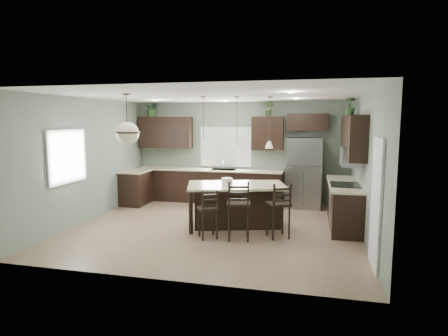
% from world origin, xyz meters
% --- Properties ---
extents(ground, '(6.00, 6.00, 0.00)m').
position_xyz_m(ground, '(0.00, 0.00, 0.00)').
color(ground, '#9E8466').
rests_on(ground, ground).
extents(pantry_door, '(0.04, 0.82, 2.04)m').
position_xyz_m(pantry_door, '(2.98, -1.55, 1.02)').
color(pantry_door, white).
rests_on(pantry_door, ground).
extents(window_back, '(1.35, 0.02, 1.00)m').
position_xyz_m(window_back, '(-0.40, 2.73, 1.55)').
color(window_back, white).
rests_on(window_back, room_shell).
extents(window_left, '(0.02, 1.10, 1.00)m').
position_xyz_m(window_left, '(-2.98, -0.80, 1.55)').
color(window_left, white).
rests_on(window_left, room_shell).
extents(left_return_cabs, '(0.60, 0.90, 0.90)m').
position_xyz_m(left_return_cabs, '(-2.70, 1.70, 0.45)').
color(left_return_cabs, black).
rests_on(left_return_cabs, ground).
extents(left_return_countertop, '(0.66, 0.96, 0.04)m').
position_xyz_m(left_return_countertop, '(-2.68, 1.70, 0.92)').
color(left_return_countertop, beige).
rests_on(left_return_countertop, left_return_cabs).
extents(back_lower_cabs, '(4.20, 0.60, 0.90)m').
position_xyz_m(back_lower_cabs, '(-0.85, 2.45, 0.45)').
color(back_lower_cabs, black).
rests_on(back_lower_cabs, ground).
extents(back_countertop, '(4.20, 0.66, 0.04)m').
position_xyz_m(back_countertop, '(-0.85, 2.43, 0.92)').
color(back_countertop, beige).
rests_on(back_countertop, back_lower_cabs).
extents(sink_inset, '(0.70, 0.45, 0.01)m').
position_xyz_m(sink_inset, '(-0.40, 2.43, 0.94)').
color(sink_inset, gray).
rests_on(sink_inset, back_countertop).
extents(faucet, '(0.02, 0.02, 0.28)m').
position_xyz_m(faucet, '(-0.40, 2.40, 1.08)').
color(faucet, silver).
rests_on(faucet, back_countertop).
extents(back_upper_left, '(1.55, 0.34, 0.90)m').
position_xyz_m(back_upper_left, '(-2.15, 2.58, 1.95)').
color(back_upper_left, black).
rests_on(back_upper_left, room_shell).
extents(back_upper_right, '(0.85, 0.34, 0.90)m').
position_xyz_m(back_upper_right, '(0.80, 2.58, 1.95)').
color(back_upper_right, black).
rests_on(back_upper_right, room_shell).
extents(fridge_header, '(1.05, 0.34, 0.45)m').
position_xyz_m(fridge_header, '(1.85, 2.58, 2.25)').
color(fridge_header, black).
rests_on(fridge_header, room_shell).
extents(right_lower_cabs, '(0.60, 2.35, 0.90)m').
position_xyz_m(right_lower_cabs, '(2.70, 0.87, 0.45)').
color(right_lower_cabs, black).
rests_on(right_lower_cabs, ground).
extents(right_countertop, '(0.66, 2.35, 0.04)m').
position_xyz_m(right_countertop, '(2.68, 0.87, 0.92)').
color(right_countertop, beige).
rests_on(right_countertop, right_lower_cabs).
extents(cooktop, '(0.58, 0.75, 0.02)m').
position_xyz_m(cooktop, '(2.68, 0.60, 0.94)').
color(cooktop, black).
rests_on(cooktop, right_countertop).
extents(wall_oven_front, '(0.01, 0.72, 0.60)m').
position_xyz_m(wall_oven_front, '(2.40, 0.60, 0.45)').
color(wall_oven_front, gray).
rests_on(wall_oven_front, right_lower_cabs).
extents(right_upper_cabs, '(0.34, 2.35, 0.90)m').
position_xyz_m(right_upper_cabs, '(2.83, 0.87, 1.95)').
color(right_upper_cabs, black).
rests_on(right_upper_cabs, room_shell).
extents(microwave, '(0.40, 0.75, 0.40)m').
position_xyz_m(microwave, '(2.78, 0.60, 1.55)').
color(microwave, gray).
rests_on(microwave, right_upper_cabs).
extents(refrigerator, '(0.90, 0.74, 1.85)m').
position_xyz_m(refrigerator, '(1.79, 2.41, 0.93)').
color(refrigerator, gray).
rests_on(refrigerator, ground).
extents(kitchen_island, '(2.32, 1.70, 0.92)m').
position_xyz_m(kitchen_island, '(0.42, 0.21, 0.46)').
color(kitchen_island, black).
rests_on(kitchen_island, ground).
extents(serving_dish, '(0.24, 0.24, 0.14)m').
position_xyz_m(serving_dish, '(0.23, 0.16, 0.99)').
color(serving_dish, silver).
rests_on(serving_dish, kitchen_island).
extents(bar_stool_left, '(0.49, 0.49, 0.97)m').
position_xyz_m(bar_stool_left, '(0.05, -0.73, 0.49)').
color(bar_stool_left, black).
rests_on(bar_stool_left, ground).
extents(bar_stool_center, '(0.51, 0.51, 1.18)m').
position_xyz_m(bar_stool_center, '(0.64, -0.67, 0.59)').
color(bar_stool_center, black).
rests_on(bar_stool_center, ground).
extents(bar_stool_right, '(0.55, 0.55, 1.11)m').
position_xyz_m(bar_stool_right, '(1.38, -0.38, 0.55)').
color(bar_stool_right, black).
rests_on(bar_stool_right, ground).
extents(pendant_left, '(0.17, 0.17, 1.10)m').
position_xyz_m(pendant_left, '(-0.25, 0.02, 2.25)').
color(pendant_left, white).
rests_on(pendant_left, room_shell).
extents(pendant_center, '(0.17, 0.17, 1.10)m').
position_xyz_m(pendant_center, '(0.42, 0.21, 2.25)').
color(pendant_center, silver).
rests_on(pendant_center, room_shell).
extents(pendant_right, '(0.17, 0.17, 1.10)m').
position_xyz_m(pendant_right, '(1.09, 0.40, 2.25)').
color(pendant_right, white).
rests_on(pendant_right, room_shell).
extents(chandelier, '(0.48, 0.48, 0.97)m').
position_xyz_m(chandelier, '(-1.43, -1.09, 2.32)').
color(chandelier, beige).
rests_on(chandelier, room_shell).
extents(plant_back_left, '(0.52, 0.48, 0.48)m').
position_xyz_m(plant_back_left, '(-2.52, 2.55, 2.64)').
color(plant_back_left, '#2A5324').
rests_on(plant_back_left, back_upper_left).
extents(plant_back_right, '(0.29, 0.25, 0.44)m').
position_xyz_m(plant_back_right, '(0.83, 2.55, 2.62)').
color(plant_back_right, '#345826').
rests_on(plant_back_right, back_upper_right).
extents(plant_right_wall, '(0.30, 0.30, 0.43)m').
position_xyz_m(plant_right_wall, '(2.80, 1.51, 2.62)').
color(plant_right_wall, '#2C4D21').
rests_on(plant_right_wall, right_upper_cabs).
extents(room_shell, '(6.00, 6.00, 6.00)m').
position_xyz_m(room_shell, '(0.00, 0.00, 1.70)').
color(room_shell, slate).
rests_on(room_shell, ground).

